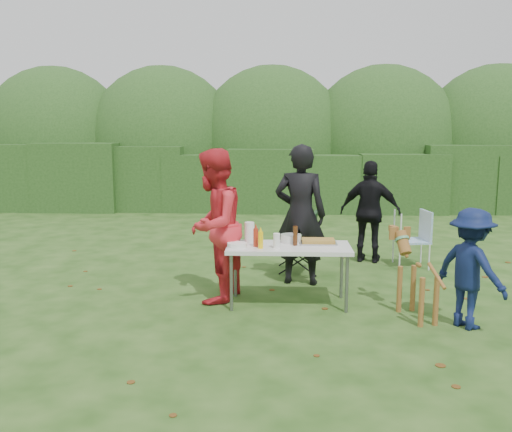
{
  "coord_description": "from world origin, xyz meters",
  "views": [
    {
      "loc": [
        0.27,
        -6.34,
        2.14
      ],
      "look_at": [
        -0.06,
        0.77,
        1.0
      ],
      "focal_mm": 38.0,
      "sensor_mm": 36.0,
      "label": 1
    }
  ],
  "objects_px": {
    "ketchup_bottle": "(256,238)",
    "person_black_puffy": "(370,212)",
    "paper_towel_roll": "(249,232)",
    "mustard_bottle": "(261,240)",
    "person_cook": "(300,215)",
    "beer_bottle": "(295,236)",
    "camping_chair": "(297,241)",
    "lawn_chair": "(411,238)",
    "folding_table": "(289,250)",
    "dog": "(418,278)",
    "person_red_jacket": "(214,226)",
    "child": "(471,269)"
  },
  "relations": [
    {
      "from": "child",
      "to": "beer_bottle",
      "type": "bearing_deg",
      "value": 34.75
    },
    {
      "from": "lawn_chair",
      "to": "person_red_jacket",
      "type": "bearing_deg",
      "value": 24.74
    },
    {
      "from": "person_cook",
      "to": "dog",
      "type": "bearing_deg",
      "value": 141.72
    },
    {
      "from": "camping_chair",
      "to": "beer_bottle",
      "type": "distance_m",
      "value": 1.61
    },
    {
      "from": "person_red_jacket",
      "to": "paper_towel_roll",
      "type": "bearing_deg",
      "value": 107.22
    },
    {
      "from": "person_black_puffy",
      "to": "lawn_chair",
      "type": "bearing_deg",
      "value": 172.63
    },
    {
      "from": "person_red_jacket",
      "to": "person_black_puffy",
      "type": "bearing_deg",
      "value": 147.25
    },
    {
      "from": "person_black_puffy",
      "to": "beer_bottle",
      "type": "distance_m",
      "value": 2.56
    },
    {
      "from": "child",
      "to": "lawn_chair",
      "type": "relative_size",
      "value": 1.47
    },
    {
      "from": "person_black_puffy",
      "to": "beer_bottle",
      "type": "relative_size",
      "value": 6.88
    },
    {
      "from": "dog",
      "to": "paper_towel_roll",
      "type": "bearing_deg",
      "value": 57.45
    },
    {
      "from": "child",
      "to": "camping_chair",
      "type": "distance_m",
      "value": 2.9
    },
    {
      "from": "child",
      "to": "paper_towel_roll",
      "type": "bearing_deg",
      "value": 36.49
    },
    {
      "from": "dog",
      "to": "child",
      "type": "bearing_deg",
      "value": -132.08
    },
    {
      "from": "child",
      "to": "person_black_puffy",
      "type": "bearing_deg",
      "value": -22.77
    },
    {
      "from": "dog",
      "to": "paper_towel_roll",
      "type": "height_order",
      "value": "paper_towel_roll"
    },
    {
      "from": "folding_table",
      "to": "camping_chair",
      "type": "xyz_separation_m",
      "value": [
        0.15,
        1.57,
        -0.22
      ]
    },
    {
      "from": "ketchup_bottle",
      "to": "person_black_puffy",
      "type": "bearing_deg",
      "value": 52.96
    },
    {
      "from": "person_red_jacket",
      "to": "paper_towel_roll",
      "type": "height_order",
      "value": "person_red_jacket"
    },
    {
      "from": "ketchup_bottle",
      "to": "paper_towel_roll",
      "type": "xyz_separation_m",
      "value": [
        -0.09,
        0.22,
        0.02
      ]
    },
    {
      "from": "person_cook",
      "to": "beer_bottle",
      "type": "relative_size",
      "value": 8.12
    },
    {
      "from": "camping_chair",
      "to": "child",
      "type": "bearing_deg",
      "value": 139.26
    },
    {
      "from": "person_black_puffy",
      "to": "person_cook",
      "type": "bearing_deg",
      "value": 64.36
    },
    {
      "from": "person_cook",
      "to": "ketchup_bottle",
      "type": "height_order",
      "value": "person_cook"
    },
    {
      "from": "child",
      "to": "beer_bottle",
      "type": "relative_size",
      "value": 5.47
    },
    {
      "from": "person_cook",
      "to": "person_red_jacket",
      "type": "xyz_separation_m",
      "value": [
        -1.1,
        -0.81,
        -0.02
      ]
    },
    {
      "from": "dog",
      "to": "folding_table",
      "type": "bearing_deg",
      "value": 57.44
    },
    {
      "from": "person_black_puffy",
      "to": "mustard_bottle",
      "type": "distance_m",
      "value": 2.94
    },
    {
      "from": "folding_table",
      "to": "beer_bottle",
      "type": "xyz_separation_m",
      "value": [
        0.08,
        0.02,
        0.17
      ]
    },
    {
      "from": "lawn_chair",
      "to": "ketchup_bottle",
      "type": "distance_m",
      "value": 3.15
    },
    {
      "from": "person_red_jacket",
      "to": "mustard_bottle",
      "type": "height_order",
      "value": "person_red_jacket"
    },
    {
      "from": "ketchup_bottle",
      "to": "camping_chair",
      "type": "bearing_deg",
      "value": 71.28
    },
    {
      "from": "ketchup_bottle",
      "to": "dog",
      "type": "bearing_deg",
      "value": -11.61
    },
    {
      "from": "person_cook",
      "to": "camping_chair",
      "type": "height_order",
      "value": "person_cook"
    },
    {
      "from": "mustard_bottle",
      "to": "ketchup_bottle",
      "type": "height_order",
      "value": "ketchup_bottle"
    },
    {
      "from": "person_cook",
      "to": "camping_chair",
      "type": "xyz_separation_m",
      "value": [
        -0.02,
        0.63,
        -0.5
      ]
    },
    {
      "from": "dog",
      "to": "beer_bottle",
      "type": "relative_size",
      "value": 4.2
    },
    {
      "from": "camping_chair",
      "to": "mustard_bottle",
      "type": "bearing_deg",
      "value": 85.07
    },
    {
      "from": "person_cook",
      "to": "mustard_bottle",
      "type": "distance_m",
      "value": 1.23
    },
    {
      "from": "camping_chair",
      "to": "lawn_chair",
      "type": "relative_size",
      "value": 1.05
    },
    {
      "from": "camping_chair",
      "to": "lawn_chair",
      "type": "bearing_deg",
      "value": -156.43
    },
    {
      "from": "folding_table",
      "to": "person_black_puffy",
      "type": "bearing_deg",
      "value": 59.1
    },
    {
      "from": "dog",
      "to": "camping_chair",
      "type": "relative_size",
      "value": 1.07
    },
    {
      "from": "person_red_jacket",
      "to": "dog",
      "type": "height_order",
      "value": "person_red_jacket"
    },
    {
      "from": "person_cook",
      "to": "paper_towel_roll",
      "type": "xyz_separation_m",
      "value": [
        -0.66,
        -0.79,
        -0.1
      ]
    },
    {
      "from": "mustard_bottle",
      "to": "person_red_jacket",
      "type": "bearing_deg",
      "value": 153.66
    },
    {
      "from": "paper_towel_roll",
      "to": "mustard_bottle",
      "type": "bearing_deg",
      "value": -64.4
    },
    {
      "from": "child",
      "to": "lawn_chair",
      "type": "bearing_deg",
      "value": -34.51
    },
    {
      "from": "camping_chair",
      "to": "person_cook",
      "type": "bearing_deg",
      "value": 102.29
    },
    {
      "from": "dog",
      "to": "mustard_bottle",
      "type": "height_order",
      "value": "dog"
    }
  ]
}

